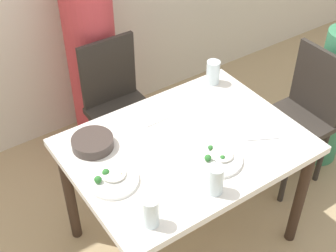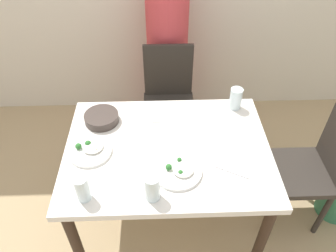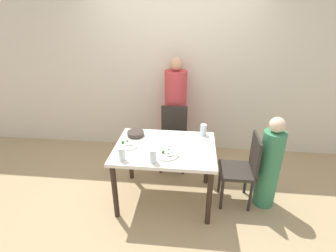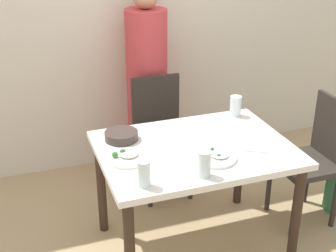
# 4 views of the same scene
# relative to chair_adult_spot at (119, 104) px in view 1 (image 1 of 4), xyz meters

# --- Properties ---
(ground_plane) EXTENTS (10.00, 10.00, 0.00)m
(ground_plane) POSITION_rel_chair_adult_spot_xyz_m (-0.04, -0.77, -0.50)
(ground_plane) COLOR tan
(dining_table) EXTENTS (1.16, 0.86, 0.75)m
(dining_table) POSITION_rel_chair_adult_spot_xyz_m (-0.04, -0.77, 0.15)
(dining_table) COLOR silver
(dining_table) RESTS_ON ground_plane
(chair_adult_spot) EXTENTS (0.40, 0.40, 0.91)m
(chair_adult_spot) POSITION_rel_chair_adult_spot_xyz_m (0.00, 0.00, 0.00)
(chair_adult_spot) COLOR #2D2823
(chair_adult_spot) RESTS_ON ground_plane
(chair_child_spot) EXTENTS (0.40, 0.40, 0.91)m
(chair_child_spot) POSITION_rel_chair_adult_spot_xyz_m (0.88, -0.73, 0.00)
(chair_child_spot) COLOR #2D2823
(chair_child_spot) RESTS_ON ground_plane
(person_adult) EXTENTS (0.33, 0.33, 1.57)m
(person_adult) POSITION_rel_chair_adult_spot_xyz_m (-0.00, 0.34, 0.23)
(person_adult) COLOR #C63D42
(person_adult) RESTS_ON ground_plane
(person_child) EXTENTS (0.25, 0.25, 1.16)m
(person_child) POSITION_rel_chair_adult_spot_xyz_m (1.18, -0.73, 0.04)
(person_child) COLOR #387F56
(person_child) RESTS_ON ground_plane
(bowl_curry) EXTENTS (0.21, 0.21, 0.05)m
(bowl_curry) POSITION_rel_chair_adult_spot_xyz_m (-0.43, -0.53, 0.28)
(bowl_curry) COLOR #3D332D
(bowl_curry) RESTS_ON dining_table
(plate_rice_adult) EXTENTS (0.26, 0.26, 0.05)m
(plate_rice_adult) POSITION_rel_chair_adult_spot_xyz_m (0.01, -0.95, 0.26)
(plate_rice_adult) COLOR white
(plate_rice_adult) RESTS_ON dining_table
(plate_rice_child) EXTENTS (0.24, 0.24, 0.05)m
(plate_rice_child) POSITION_rel_chair_adult_spot_xyz_m (-0.47, -0.79, 0.26)
(plate_rice_child) COLOR white
(plate_rice_child) RESTS_ON dining_table
(glass_water_tall) EXTENTS (0.08, 0.08, 0.14)m
(glass_water_tall) POSITION_rel_chair_adult_spot_xyz_m (0.41, -0.42, 0.32)
(glass_water_tall) COLOR silver
(glass_water_tall) RESTS_ON dining_table
(glass_water_short) EXTENTS (0.07, 0.07, 0.15)m
(glass_water_short) POSITION_rel_chair_adult_spot_xyz_m (-0.45, -1.09, 0.32)
(glass_water_short) COLOR silver
(glass_water_short) RESTS_ON dining_table
(glass_water_center) EXTENTS (0.08, 0.08, 0.15)m
(glass_water_center) POSITION_rel_chair_adult_spot_xyz_m (-0.12, -1.10, 0.32)
(glass_water_center) COLOR silver
(glass_water_center) RESTS_ON dining_table
(napkin_folded) EXTENTS (0.14, 0.14, 0.01)m
(napkin_folded) POSITION_rel_chair_adult_spot_xyz_m (-0.07, -0.49, 0.25)
(napkin_folded) COLOR white
(napkin_folded) RESTS_ON dining_table
(fork_steel) EXTENTS (0.17, 0.10, 0.01)m
(fork_steel) POSITION_rel_chair_adult_spot_xyz_m (0.30, -0.96, 0.25)
(fork_steel) COLOR silver
(fork_steel) RESTS_ON dining_table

